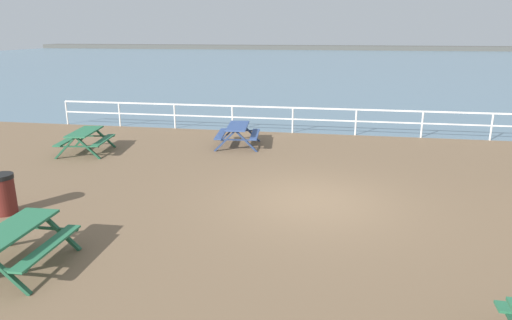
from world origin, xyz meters
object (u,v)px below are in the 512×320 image
(picnic_table_near_right, at_px, (85,136))
(litter_bin, at_px, (3,194))
(picnic_table_far_left, at_px, (14,238))
(picnic_table_near_left, at_px, (238,130))

(picnic_table_near_right, bearing_deg, litter_bin, -177.83)
(picnic_table_near_right, xyz_separation_m, picnic_table_far_left, (3.01, -7.55, 0.00))
(picnic_table_near_left, bearing_deg, picnic_table_far_left, 161.93)
(picnic_table_far_left, relative_size, litter_bin, 1.95)
(picnic_table_near_left, xyz_separation_m, picnic_table_far_left, (-1.97, -9.41, 0.00))
(litter_bin, bearing_deg, picnic_table_near_right, 101.06)
(picnic_table_near_right, bearing_deg, picnic_table_near_left, -78.38)
(picnic_table_far_left, xyz_separation_m, litter_bin, (-1.96, 2.19, -0.10))
(picnic_table_near_right, height_order, litter_bin, litter_bin)
(picnic_table_near_left, height_order, picnic_table_far_left, same)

